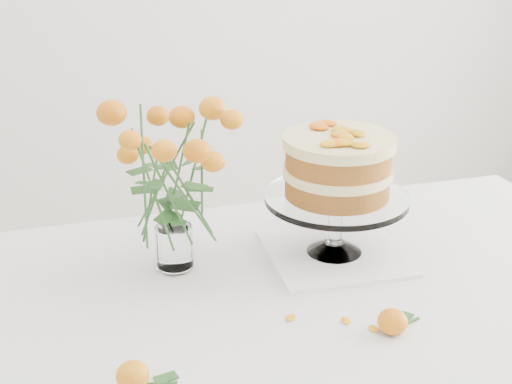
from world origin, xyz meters
TOP-DOWN VIEW (x-y plane):
  - table at (0.00, 0.00)m, footprint 1.43×0.93m
  - napkin at (0.06, 0.12)m, footprint 0.31×0.31m
  - cake_stand at (0.06, 0.12)m, footprint 0.32×0.32m
  - rose_vase at (-0.30, 0.16)m, footprint 0.34×0.34m
  - loose_rose_near at (-0.44, -0.22)m, footprint 0.10×0.06m
  - loose_rose_far at (0.05, -0.20)m, footprint 0.10×0.06m
  - stray_petal_a at (-0.12, -0.10)m, footprint 0.03×0.02m
  - stray_petal_b at (-0.02, -0.14)m, footprint 0.03×0.02m
  - stray_petal_c at (0.02, -0.18)m, footprint 0.03×0.02m

SIDE VIEW (x-z plane):
  - table at x=0.00m, z-range 0.30..1.05m
  - stray_petal_a at x=-0.12m, z-range 0.76..0.76m
  - stray_petal_b at x=-0.02m, z-range 0.76..0.76m
  - stray_petal_c at x=0.02m, z-range 0.76..0.76m
  - napkin at x=0.06m, z-range 0.76..0.77m
  - loose_rose_near at x=-0.44m, z-range 0.76..0.80m
  - loose_rose_far at x=0.05m, z-range 0.76..0.80m
  - cake_stand at x=0.06m, z-range 0.81..1.10m
  - rose_vase at x=-0.30m, z-range 0.79..1.20m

